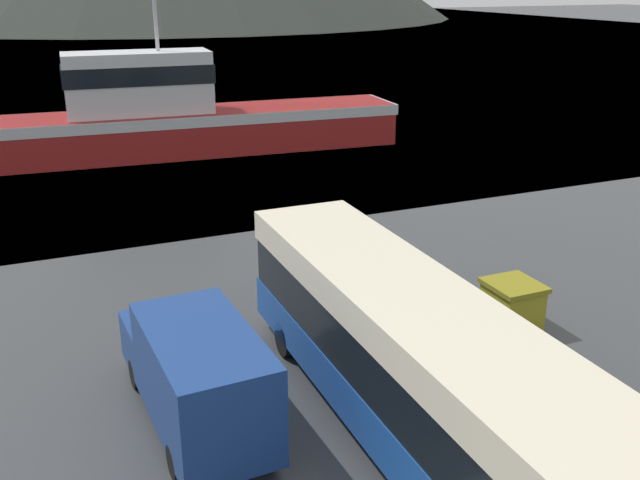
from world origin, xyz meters
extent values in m
plane|color=#475B6B|center=(0.00, 141.17, 0.00)|extent=(240.00, 240.00, 0.00)
cube|color=#194799|center=(0.75, 7.33, 0.96)|extent=(2.69, 12.42, 1.03)
cube|color=black|center=(0.75, 7.33, 2.06)|extent=(2.64, 12.17, 1.17)
cube|color=beige|center=(0.75, 7.33, 3.02)|extent=(2.69, 12.42, 0.73)
cube|color=black|center=(0.80, 13.55, 1.86)|extent=(2.28, 0.08, 1.58)
cylinder|color=black|center=(-0.36, 11.68, 0.45)|extent=(0.31, 0.90, 0.90)
cylinder|color=black|center=(1.93, 11.66, 0.45)|extent=(0.31, 0.90, 0.90)
cube|color=navy|center=(-3.17, 8.99, 1.42)|extent=(2.20, 4.18, 2.14)
cube|color=navy|center=(-3.28, 11.93, 0.94)|extent=(2.11, 1.84, 1.18)
cube|color=black|center=(-3.25, 11.07, 1.90)|extent=(1.74, 0.12, 0.75)
cylinder|color=black|center=(-4.18, 11.66, 0.35)|extent=(0.25, 0.71, 0.70)
cylinder|color=black|center=(-2.36, 11.73, 0.35)|extent=(0.25, 0.71, 0.70)
cylinder|color=black|center=(-4.05, 8.02, 0.35)|extent=(0.25, 0.71, 0.70)
cylinder|color=black|center=(-2.22, 8.09, 0.35)|extent=(0.25, 0.71, 0.70)
cube|color=maroon|center=(2.69, 35.17, 1.16)|extent=(23.85, 5.67, 2.32)
cube|color=silver|center=(2.69, 35.17, 2.03)|extent=(24.09, 5.73, 0.58)
cube|color=silver|center=(0.34, 35.33, 3.94)|extent=(7.74, 3.34, 3.24)
cube|color=black|center=(0.34, 35.33, 4.43)|extent=(7.90, 3.43, 0.97)
cube|color=olive|center=(5.95, 10.60, 0.61)|extent=(1.26, 1.33, 1.22)
cube|color=olive|center=(5.95, 10.60, 1.29)|extent=(1.38, 1.46, 0.14)
cube|color=#1E5138|center=(6.07, 41.84, 0.44)|extent=(6.18, 5.19, 0.88)
cylinder|color=#4C4C51|center=(3.54, 20.05, 0.26)|extent=(0.26, 0.26, 0.52)
sphere|color=#4C4C51|center=(3.54, 20.05, 0.59)|extent=(0.30, 0.30, 0.30)
camera|label=1|loc=(-6.04, -3.69, 9.23)|focal=40.00mm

